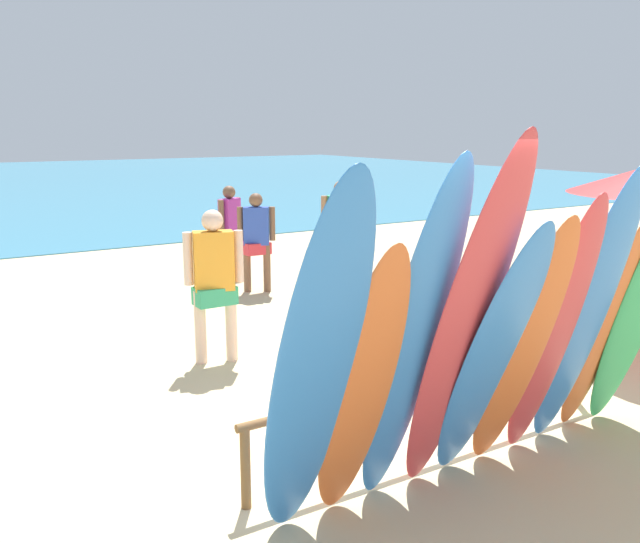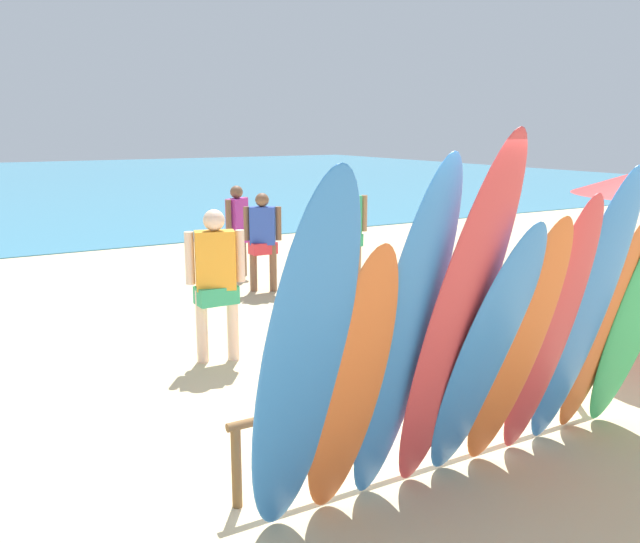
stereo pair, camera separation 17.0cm
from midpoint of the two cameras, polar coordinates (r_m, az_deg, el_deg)
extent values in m
plane|color=#D3BC8C|center=(18.39, -20.55, 3.34)|extent=(60.00, 60.00, 0.00)
cylinder|color=brown|center=(4.81, -7.37, -16.15)|extent=(0.07, 0.07, 0.60)
cylinder|color=brown|center=(6.84, 20.38, -8.02)|extent=(0.07, 0.07, 0.60)
cylinder|color=brown|center=(5.54, 9.29, -8.87)|extent=(3.59, 0.06, 0.06)
ellipsoid|color=#337AD1|center=(3.90, -1.62, -8.32)|extent=(0.57, 0.89, 2.41)
ellipsoid|color=orange|center=(4.25, 2.38, -9.85)|extent=(0.51, 0.73, 1.95)
ellipsoid|color=#337AD1|center=(4.36, 6.78, -5.92)|extent=(0.59, 0.86, 2.45)
ellipsoid|color=#D13D42|center=(4.50, 11.08, -4.58)|extent=(0.56, 0.97, 2.58)
ellipsoid|color=#337AD1|center=(4.82, 13.29, -7.06)|extent=(0.55, 0.88, 2.02)
ellipsoid|color=orange|center=(5.03, 15.76, -6.29)|extent=(0.55, 0.88, 2.04)
ellipsoid|color=#D13D42|center=(5.33, 18.32, -4.77)|extent=(0.48, 0.74, 2.15)
ellipsoid|color=#337AD1|center=(5.56, 20.77, -3.30)|extent=(0.55, 0.82, 2.33)
ellipsoid|color=orange|center=(5.99, 22.28, -4.21)|extent=(0.58, 0.71, 1.95)
cylinder|color=#9E704C|center=(11.05, 2.18, 0.91)|extent=(0.13, 0.13, 0.84)
cylinder|color=#9E704C|center=(10.96, 0.43, 0.83)|extent=(0.13, 0.13, 0.84)
cube|color=#33A36B|center=(10.94, 1.32, 2.68)|extent=(0.45, 0.28, 0.20)
cube|color=#33A36B|center=(10.88, 1.33, 4.73)|extent=(0.48, 0.35, 0.66)
sphere|color=#9E704C|center=(10.83, 1.34, 7.07)|extent=(0.24, 0.24, 0.24)
cylinder|color=#9E704C|center=(10.95, 2.74, 4.95)|extent=(0.10, 0.10, 0.58)
cylinder|color=#9E704C|center=(10.81, -0.10, 4.88)|extent=(0.10, 0.10, 0.58)
cylinder|color=brown|center=(11.88, -7.54, 1.45)|extent=(0.12, 0.12, 0.77)
cylinder|color=brown|center=(11.62, -8.39, 1.18)|extent=(0.12, 0.12, 0.77)
cube|color=#B23399|center=(11.70, -8.01, 2.88)|extent=(0.41, 0.26, 0.19)
cube|color=#B23399|center=(11.64, -8.06, 4.64)|extent=(0.45, 0.39, 0.60)
sphere|color=brown|center=(11.60, -8.12, 6.66)|extent=(0.22, 0.22, 0.22)
cylinder|color=brown|center=(11.85, -7.39, 4.96)|extent=(0.09, 0.09, 0.54)
cylinder|color=brown|center=(11.43, -8.77, 4.65)|extent=(0.09, 0.09, 0.54)
cylinder|color=beige|center=(7.57, -10.72, -4.64)|extent=(0.13, 0.13, 0.83)
cylinder|color=beige|center=(7.59, -8.15, -4.48)|extent=(0.13, 0.13, 0.83)
cube|color=#33A36B|center=(7.49, -9.52, -2.02)|extent=(0.44, 0.27, 0.20)
cube|color=orange|center=(7.40, -9.63, 0.90)|extent=(0.47, 0.34, 0.65)
sphere|color=beige|center=(7.33, -9.75, 4.27)|extent=(0.23, 0.23, 0.23)
cylinder|color=beige|center=(7.38, -11.75, 1.06)|extent=(0.10, 0.10, 0.57)
cylinder|color=beige|center=(7.42, -7.54, 1.28)|extent=(0.10, 0.10, 0.57)
cylinder|color=brown|center=(10.71, -4.96, 0.29)|extent=(0.12, 0.12, 0.76)
cylinder|color=brown|center=(10.73, -6.62, 0.29)|extent=(0.12, 0.12, 0.76)
cube|color=#DB333D|center=(10.66, -5.83, 1.96)|extent=(0.41, 0.25, 0.18)
cube|color=#2D4CB2|center=(10.60, -5.87, 3.86)|extent=(0.44, 0.37, 0.59)
sphere|color=brown|center=(10.55, -5.92, 6.03)|extent=(0.21, 0.21, 0.21)
cylinder|color=brown|center=(10.58, -4.52, 4.05)|extent=(0.09, 0.09, 0.53)
cylinder|color=brown|center=(10.62, -7.22, 4.03)|extent=(0.09, 0.09, 0.53)
cylinder|color=#B7B7BC|center=(7.95, 18.32, -6.30)|extent=(0.02, 0.02, 0.28)
cylinder|color=#B7B7BC|center=(8.16, 20.90, -6.00)|extent=(0.02, 0.02, 0.28)
cylinder|color=#B7B7BC|center=(8.26, 17.02, -5.52)|extent=(0.02, 0.02, 0.28)
cylinder|color=#B7B7BC|center=(8.46, 19.53, -5.26)|extent=(0.02, 0.02, 0.28)
cube|color=red|center=(8.16, 19.02, -4.72)|extent=(0.62, 0.59, 0.03)
cube|color=red|center=(8.35, 18.07, -2.32)|extent=(0.54, 0.36, 0.53)
cylinder|color=#B7B7BC|center=(8.58, 11.87, -4.58)|extent=(0.02, 0.02, 0.28)
cylinder|color=#B7B7BC|center=(8.88, 13.70, -4.09)|extent=(0.02, 0.02, 0.28)
cylinder|color=#B7B7BC|center=(8.82, 10.05, -4.03)|extent=(0.02, 0.02, 0.28)
cylinder|color=#B7B7BC|center=(9.12, 11.90, -3.57)|extent=(0.02, 0.02, 0.28)
cube|color=silver|center=(8.81, 11.93, -3.09)|extent=(0.53, 0.49, 0.03)
cube|color=silver|center=(8.97, 10.41, -1.01)|extent=(0.52, 0.29, 0.51)
camera|label=1|loc=(0.08, -90.71, -0.15)|focal=37.85mm
camera|label=2|loc=(0.08, 89.29, 0.15)|focal=37.85mm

